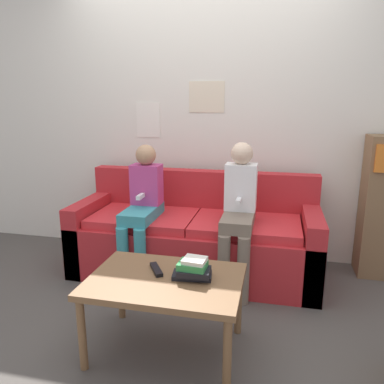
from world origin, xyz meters
The scene contains 8 objects.
ground_plane centered at (0.00, 0.00, 0.00)m, with size 10.00×10.00×0.00m, color #4C4742.
wall_back centered at (0.00, 0.97, 1.30)m, with size 8.00×0.06×2.60m.
couch centered at (0.00, 0.49, 0.29)m, with size 2.00×0.76×0.83m.
coffee_table centered at (0.06, -0.57, 0.40)m, with size 0.86×0.60×0.46m.
person_left centered at (-0.40, 0.31, 0.61)m, with size 0.24×0.53×1.08m.
person_right centered at (0.37, 0.31, 0.63)m, with size 0.24×0.53×1.12m.
tv_remote centered at (-0.02, -0.50, 0.47)m, with size 0.12×0.17×0.02m.
book_stack centered at (0.21, -0.54, 0.51)m, with size 0.23×0.15×0.12m.
Camera 1 is at (0.64, -2.41, 1.43)m, focal length 35.00 mm.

